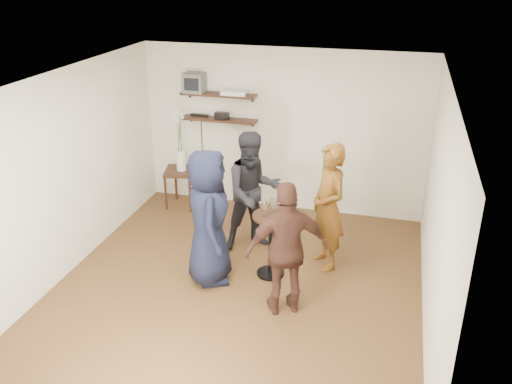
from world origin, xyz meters
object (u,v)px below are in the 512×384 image
at_px(side_table, 182,176).
at_px(person_brown, 287,249).
at_px(drinks_table, 271,237).
at_px(person_dark, 253,192).
at_px(radio, 222,116).
at_px(person_plaid, 328,207).
at_px(crt_monitor, 195,82).
at_px(dvd_deck, 235,93).
at_px(person_navy, 208,217).

distance_m(side_table, person_brown, 3.30).
xyz_separation_m(drinks_table, person_dark, (-0.42, 0.67, 0.30)).
bearing_deg(drinks_table, radio, 123.32).
relative_size(radio, person_plaid, 0.13).
distance_m(person_plaid, person_dark, 1.10).
distance_m(crt_monitor, person_plaid, 3.05).
height_order(radio, side_table, radio).
height_order(crt_monitor, radio, crt_monitor).
relative_size(crt_monitor, radio, 1.45).
bearing_deg(person_plaid, side_table, -149.40).
relative_size(radio, drinks_table, 0.25).
relative_size(dvd_deck, person_plaid, 0.23).
xyz_separation_m(person_dark, person_brown, (0.77, -1.37, -0.04)).
xyz_separation_m(radio, person_plaid, (1.94, -1.52, -0.66)).
xyz_separation_m(person_plaid, person_dark, (-1.07, 0.23, -0.00)).
xyz_separation_m(person_plaid, person_brown, (-0.30, -1.14, -0.04)).
height_order(crt_monitor, person_plaid, crt_monitor).
bearing_deg(person_dark, crt_monitor, 103.27).
relative_size(person_plaid, person_dark, 1.00).
bearing_deg(person_dark, drinks_table, -90.00).
bearing_deg(radio, dvd_deck, 0.00).
height_order(person_dark, person_navy, person_navy).
height_order(dvd_deck, person_navy, dvd_deck).
bearing_deg(person_plaid, dvd_deck, -164.92).
xyz_separation_m(person_navy, person_brown, (1.08, -0.40, -0.07)).
bearing_deg(dvd_deck, drinks_table, -61.49).
distance_m(radio, person_navy, 2.41).
xyz_separation_m(side_table, person_dark, (1.49, -1.02, 0.32)).
bearing_deg(person_navy, crt_monitor, 1.31).
bearing_deg(dvd_deck, person_brown, -61.96).
bearing_deg(dvd_deck, person_plaid, -41.55).
distance_m(crt_monitor, side_table, 1.52).
relative_size(radio, person_navy, 0.13).
height_order(radio, person_dark, person_dark).
height_order(person_plaid, person_navy, person_navy).
height_order(crt_monitor, dvd_deck, crt_monitor).
xyz_separation_m(dvd_deck, person_plaid, (1.72, -1.52, -1.04)).
relative_size(dvd_deck, person_brown, 0.25).
bearing_deg(dvd_deck, side_table, -162.18).
bearing_deg(person_plaid, crt_monitor, -156.09).
height_order(drinks_table, person_dark, person_dark).
bearing_deg(side_table, radio, 23.61).
distance_m(drinks_table, person_navy, 0.85).
bearing_deg(drinks_table, person_navy, -157.65).
bearing_deg(person_brown, crt_monitor, -78.80).
bearing_deg(crt_monitor, radio, 0.00).
xyz_separation_m(crt_monitor, drinks_table, (1.72, -1.96, -1.46)).
bearing_deg(person_dark, person_brown, -92.63).
height_order(crt_monitor, person_brown, crt_monitor).
distance_m(crt_monitor, drinks_table, 2.98).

